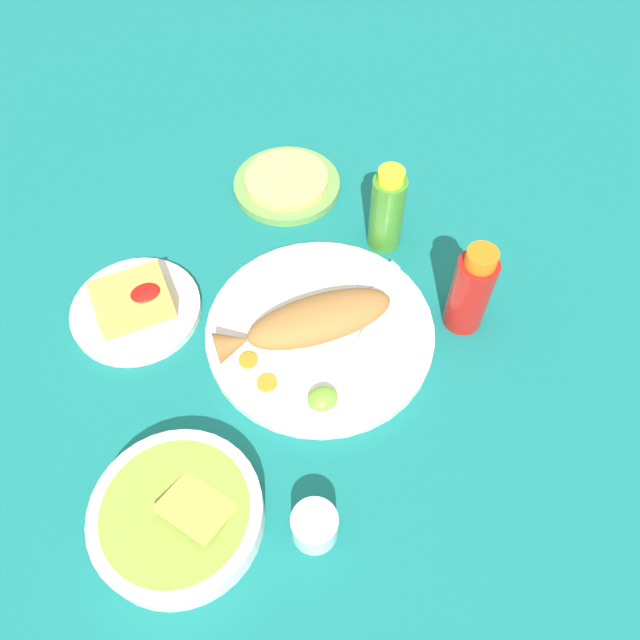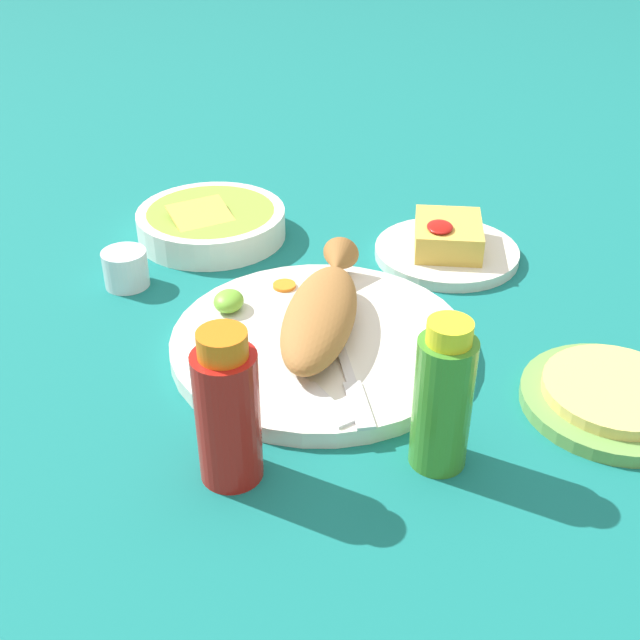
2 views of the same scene
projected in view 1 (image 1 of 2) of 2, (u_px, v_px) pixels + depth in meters
The scene contains 16 objects.
ground_plane at pixel (320, 335), 0.88m from camera, with size 4.00×4.00×0.00m, color #146B66.
main_plate at pixel (320, 332), 0.87m from camera, with size 0.32×0.32×0.02m, color silver.
fried_fish at pixel (311, 321), 0.84m from camera, with size 0.25×0.09×0.05m.
fork_near at pixel (356, 291), 0.90m from camera, with size 0.18×0.06×0.00m.
fork_far at pixel (377, 313), 0.88m from camera, with size 0.15×0.13×0.00m.
carrot_slice_near at pixel (248, 360), 0.84m from camera, with size 0.03×0.03×0.00m, color orange.
carrot_slice_mid at pixel (267, 383), 0.82m from camera, with size 0.03×0.03×0.00m, color orange.
lime_wedge_main at pixel (323, 399), 0.79m from camera, with size 0.04×0.03×0.02m, color #6BB233.
hot_sauce_bottle_red at pixel (471, 291), 0.84m from camera, with size 0.06×0.06×0.15m.
hot_sauce_bottle_green at pixel (387, 210), 0.92m from camera, with size 0.05×0.05×0.15m.
salt_cup at pixel (315, 527), 0.71m from camera, with size 0.05×0.05×0.05m.
side_plate_fries at pixel (136, 310), 0.90m from camera, with size 0.19×0.19×0.01m, color silver.
fries_pile at pixel (132, 299), 0.88m from camera, with size 0.10×0.08×0.04m.
guacamole_bowl at pixel (178, 515), 0.72m from camera, with size 0.20×0.20×0.05m.
tortilla_plate at pixel (287, 185), 1.04m from camera, with size 0.18×0.18×0.01m, color #6B9E4C.
tortilla_stack at pixel (287, 179), 1.03m from camera, with size 0.14×0.14×0.01m, color #E0C666.
Camera 1 is at (-0.19, -0.44, 0.74)m, focal length 35.00 mm.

